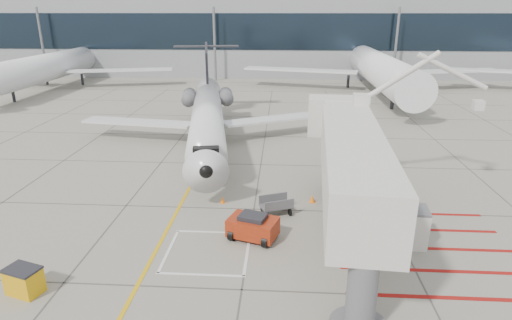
# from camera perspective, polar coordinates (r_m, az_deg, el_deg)

# --- Properties ---
(ground_plane) EXTENTS (260.00, 260.00, 0.00)m
(ground_plane) POSITION_cam_1_polar(r_m,az_deg,el_deg) (22.83, -0.96, -10.98)
(ground_plane) COLOR gray
(ground_plane) RESTS_ON ground
(regional_jet) EXTENTS (28.62, 33.77, 7.93)m
(regional_jet) POSITION_cam_1_polar(r_m,az_deg,el_deg) (35.69, -6.62, 7.01)
(regional_jet) COLOR silver
(regional_jet) RESTS_ON ground_plane
(jet_bridge) EXTENTS (10.53, 20.01, 7.77)m
(jet_bridge) POSITION_cam_1_polar(r_m,az_deg,el_deg) (21.73, 12.68, -1.74)
(jet_bridge) COLOR silver
(jet_bridge) RESTS_ON ground_plane
(pushback_tug) EXTENTS (2.89, 2.29, 1.47)m
(pushback_tug) POSITION_cam_1_polar(r_m,az_deg,el_deg) (22.88, -0.42, -8.79)
(pushback_tug) COLOR #9A280E
(pushback_tug) RESTS_ON ground_plane
(spill_bin) EXTENTS (1.63, 1.32, 1.22)m
(spill_bin) POSITION_cam_1_polar(r_m,az_deg,el_deg) (21.42, -28.54, -13.93)
(spill_bin) COLOR #D79B0B
(spill_bin) RESTS_ON ground_plane
(baggage_cart) EXTENTS (2.11, 1.74, 1.15)m
(baggage_cart) POSITION_cam_1_polar(r_m,az_deg,el_deg) (25.54, 2.70, -6.06)
(baggage_cart) COLOR #515155
(baggage_cart) RESTS_ON ground_plane
(ground_power_unit) EXTENTS (2.71, 1.74, 2.04)m
(ground_power_unit) POSITION_cam_1_polar(r_m,az_deg,el_deg) (23.53, 18.69, -8.28)
(ground_power_unit) COLOR silver
(ground_power_unit) RESTS_ON ground_plane
(cone_nose) EXTENTS (0.31, 0.31, 0.43)m
(cone_nose) POSITION_cam_1_polar(r_m,az_deg,el_deg) (27.17, -4.50, -5.30)
(cone_nose) COLOR orange
(cone_nose) RESTS_ON ground_plane
(cone_side) EXTENTS (0.37, 0.37, 0.51)m
(cone_side) POSITION_cam_1_polar(r_m,az_deg,el_deg) (27.38, 7.51, -5.12)
(cone_side) COLOR orange
(cone_side) RESTS_ON ground_plane
(terminal_building) EXTENTS (180.00, 28.00, 14.00)m
(terminal_building) POSITION_cam_1_polar(r_m,az_deg,el_deg) (90.13, 9.31, 16.27)
(terminal_building) COLOR gray
(terminal_building) RESTS_ON ground_plane
(terminal_glass_band) EXTENTS (180.00, 0.10, 6.00)m
(terminal_glass_band) POSITION_cam_1_polar(r_m,az_deg,el_deg) (76.12, 10.35, 16.44)
(terminal_glass_band) COLOR black
(terminal_glass_band) RESTS_ON ground_plane
(bg_aircraft_b) EXTENTS (35.62, 39.58, 11.87)m
(bg_aircraft_b) POSITION_cam_1_polar(r_m,az_deg,el_deg) (74.79, -25.41, 13.30)
(bg_aircraft_b) COLOR silver
(bg_aircraft_b) RESTS_ON ground_plane
(bg_aircraft_c) EXTENTS (39.00, 43.33, 13.00)m
(bg_aircraft_c) POSITION_cam_1_polar(r_m,az_deg,el_deg) (67.17, 15.62, 14.41)
(bg_aircraft_c) COLOR silver
(bg_aircraft_c) RESTS_ON ground_plane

